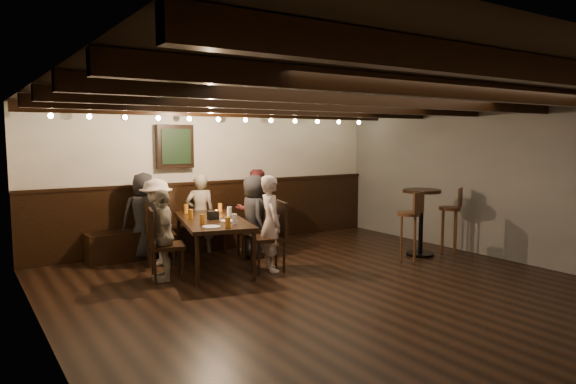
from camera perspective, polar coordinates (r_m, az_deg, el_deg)
room at (r=7.89m, az=-5.78°, el=0.05°), size 7.00×7.00×7.00m
dining_table at (r=7.55m, az=-8.39°, el=-3.42°), size 1.30×2.07×0.72m
chair_left_near at (r=7.96m, az=-14.09°, el=-5.77°), size 0.52×0.52×0.95m
chair_left_far at (r=7.08m, az=-13.42°, el=-7.17°), size 0.53×0.53×0.96m
chair_right_near at (r=8.21m, az=-4.00°, el=-5.36°), size 0.49×0.49×0.89m
chair_right_far at (r=7.36m, az=-2.12°, el=-6.43°), size 0.55×0.55×0.99m
person_bench_left at (r=8.32m, az=-15.69°, el=-2.56°), size 0.75×0.58×1.36m
person_bench_centre at (r=8.57m, az=-9.73°, el=-2.37°), size 0.54×0.42×1.30m
person_bench_right at (r=8.61m, az=-3.65°, el=-2.02°), size 0.77×0.66×1.37m
person_left_near at (r=7.89m, az=-14.38°, el=-3.23°), size 0.67×0.93×1.29m
person_left_far at (r=7.01m, az=-13.73°, el=-4.66°), size 0.46×0.77×1.22m
person_right_near at (r=8.15m, az=-3.81°, el=-2.70°), size 0.56×0.72×1.31m
person_right_far at (r=7.29m, az=-1.91°, el=-3.50°), size 0.44×0.56×1.37m
pint_a at (r=8.17m, az=-11.27°, el=-1.84°), size 0.07×0.07×0.14m
pint_b at (r=8.21m, az=-7.55°, el=-1.73°), size 0.07×0.07×0.14m
pint_c at (r=7.58m, az=-10.78°, el=-2.44°), size 0.07×0.07×0.14m
pint_d at (r=7.78m, az=-6.52°, el=-2.14°), size 0.07×0.07×0.14m
pint_e at (r=7.05m, az=-9.47°, el=-3.04°), size 0.07×0.07×0.14m
pint_f at (r=7.04m, az=-5.95°, el=-3.01°), size 0.07×0.07×0.14m
pint_g at (r=6.76m, az=-6.70°, el=-3.38°), size 0.07×0.07×0.14m
plate_near at (r=6.83m, az=-8.52°, el=-3.85°), size 0.24×0.24×0.01m
plate_far at (r=7.28m, az=-6.56°, el=-3.21°), size 0.24×0.24×0.01m
condiment_caddy at (r=7.48m, az=-8.33°, el=-2.58°), size 0.15×0.10×0.12m
candle at (r=7.85m, az=-7.96°, el=-2.43°), size 0.05×0.05×0.05m
high_top_table at (r=8.50m, az=14.59°, el=-2.19°), size 0.60×0.60×1.07m
bar_stool_left at (r=8.05m, az=13.23°, el=-4.77°), size 0.36×0.38×1.09m
bar_stool_right at (r=8.83m, az=17.48°, el=-3.95°), size 0.39×0.40×1.09m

